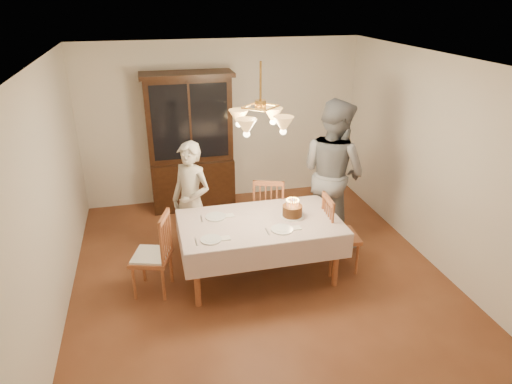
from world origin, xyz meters
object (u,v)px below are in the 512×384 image
object	(u,v)px
chair_far_side	(269,214)
birthday_cake	(292,211)
dining_table	(260,227)
elderly_woman	(192,202)
china_hutch	(191,145)

from	to	relation	value
chair_far_side	birthday_cake	world-z (taller)	chair_far_side
dining_table	elderly_woman	distance (m)	1.00
elderly_woman	birthday_cake	distance (m)	1.31
china_hutch	chair_far_side	xyz separation A→B (m)	(0.88, -1.48, -0.60)
chair_far_side	elderly_woman	size ratio (longest dim) A/B	0.63
birthday_cake	dining_table	bearing A→B (deg)	-176.11
chair_far_side	china_hutch	bearing A→B (deg)	120.82
china_hutch	elderly_woman	bearing A→B (deg)	-96.30
dining_table	china_hutch	bearing A→B (deg)	103.95
chair_far_side	elderly_woman	distance (m)	1.12
china_hutch	elderly_woman	world-z (taller)	china_hutch
dining_table	china_hutch	size ratio (longest dim) A/B	0.88
china_hutch	chair_far_side	bearing A→B (deg)	-59.18
dining_table	chair_far_side	distance (m)	0.87
elderly_woman	china_hutch	bearing A→B (deg)	128.19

